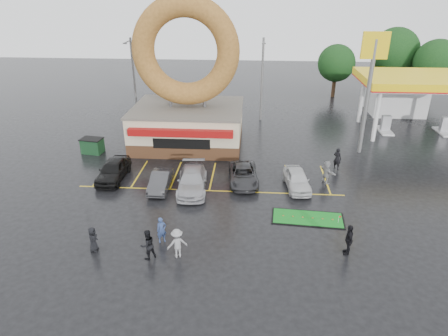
# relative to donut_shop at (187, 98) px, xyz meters

# --- Properties ---
(ground) EXTENTS (120.00, 120.00, 0.00)m
(ground) POSITION_rel_donut_shop_xyz_m (3.00, -12.97, -4.46)
(ground) COLOR black
(ground) RESTS_ON ground
(donut_shop) EXTENTS (10.20, 8.70, 13.50)m
(donut_shop) POSITION_rel_donut_shop_xyz_m (0.00, 0.00, 0.00)
(donut_shop) COLOR #472B19
(donut_shop) RESTS_ON ground
(gas_station) EXTENTS (12.30, 13.65, 5.90)m
(gas_station) POSITION_rel_donut_shop_xyz_m (23.00, 7.97, -0.77)
(gas_station) COLOR silver
(gas_station) RESTS_ON ground
(shell_sign) EXTENTS (2.20, 0.36, 10.60)m
(shell_sign) POSITION_rel_donut_shop_xyz_m (16.00, -0.97, 2.91)
(shell_sign) COLOR slate
(shell_sign) RESTS_ON ground
(streetlight_left) EXTENTS (0.40, 2.21, 9.00)m
(streetlight_left) POSITION_rel_donut_shop_xyz_m (-7.00, 6.95, 0.32)
(streetlight_left) COLOR slate
(streetlight_left) RESTS_ON ground
(streetlight_mid) EXTENTS (0.40, 2.21, 9.00)m
(streetlight_mid) POSITION_rel_donut_shop_xyz_m (7.00, 7.95, 0.32)
(streetlight_mid) COLOR slate
(streetlight_mid) RESTS_ON ground
(streetlight_right) EXTENTS (0.40, 2.21, 9.00)m
(streetlight_right) POSITION_rel_donut_shop_xyz_m (19.00, 8.95, 0.32)
(streetlight_right) COLOR slate
(streetlight_right) RESTS_ON ground
(tree_far_a) EXTENTS (5.60, 5.60, 8.00)m
(tree_far_a) POSITION_rel_donut_shop_xyz_m (29.00, 17.03, 0.72)
(tree_far_a) COLOR #332114
(tree_far_a) RESTS_ON ground
(tree_far_c) EXTENTS (6.30, 6.30, 9.00)m
(tree_far_c) POSITION_rel_donut_shop_xyz_m (25.00, 21.03, 1.37)
(tree_far_c) COLOR #332114
(tree_far_c) RESTS_ON ground
(tree_far_d) EXTENTS (4.90, 4.90, 7.00)m
(tree_far_d) POSITION_rel_donut_shop_xyz_m (17.00, 19.03, 0.07)
(tree_far_d) COLOR #332114
(tree_far_d) RESTS_ON ground
(car_black) EXTENTS (1.89, 4.62, 1.57)m
(car_black) POSITION_rel_donut_shop_xyz_m (-4.75, -8.13, -3.68)
(car_black) COLOR black
(car_black) RESTS_ON ground
(car_dgrey) EXTENTS (1.41, 3.89, 1.27)m
(car_dgrey) POSITION_rel_donut_shop_xyz_m (-0.69, -9.47, -3.83)
(car_dgrey) COLOR #313033
(car_dgrey) RESTS_ON ground
(car_silver) EXTENTS (2.54, 5.35, 1.51)m
(car_silver) POSITION_rel_donut_shop_xyz_m (1.72, -9.47, -3.71)
(car_silver) COLOR #A3A2A7
(car_silver) RESTS_ON ground
(car_grey) EXTENTS (2.57, 4.86, 1.30)m
(car_grey) POSITION_rel_donut_shop_xyz_m (5.50, -7.97, -3.81)
(car_grey) COLOR #2E2E31
(car_grey) RESTS_ON ground
(car_white) EXTENTS (2.10, 4.28, 1.41)m
(car_white) POSITION_rel_donut_shop_xyz_m (9.57, -8.60, -3.76)
(car_white) COLOR silver
(car_white) RESTS_ON ground
(person_blue) EXTENTS (0.71, 0.63, 1.62)m
(person_blue) POSITION_rel_donut_shop_xyz_m (0.88, -16.23, -3.65)
(person_blue) COLOR navy
(person_blue) RESTS_ON ground
(person_blackjkt) EXTENTS (1.11, 1.10, 1.80)m
(person_blackjkt) POSITION_rel_donut_shop_xyz_m (0.45, -17.86, -3.56)
(person_blackjkt) COLOR black
(person_blackjkt) RESTS_ON ground
(person_hoodie) EXTENTS (1.32, 1.07, 1.78)m
(person_hoodie) POSITION_rel_donut_shop_xyz_m (2.07, -17.60, -3.57)
(person_hoodie) COLOR gray
(person_hoodie) RESTS_ON ground
(person_bystander) EXTENTS (0.51, 0.76, 1.53)m
(person_bystander) POSITION_rel_donut_shop_xyz_m (-2.87, -17.39, -3.70)
(person_bystander) COLOR black
(person_bystander) RESTS_ON ground
(person_cameraman) EXTENTS (0.55, 1.14, 1.88)m
(person_cameraman) POSITION_rel_donut_shop_xyz_m (11.73, -16.59, -3.52)
(person_cameraman) COLOR black
(person_cameraman) RESTS_ON ground
(person_walker_near) EXTENTS (1.28, 1.77, 1.85)m
(person_walker_near) POSITION_rel_donut_shop_xyz_m (11.90, -7.60, -3.54)
(person_walker_near) COLOR gray
(person_walker_near) RESTS_ON ground
(person_walker_far) EXTENTS (0.82, 0.77, 1.87)m
(person_walker_far) POSITION_rel_donut_shop_xyz_m (13.20, -4.92, -3.53)
(person_walker_far) COLOR black
(person_walker_far) RESTS_ON ground
(dumpster) EXTENTS (1.96, 1.47, 1.30)m
(dumpster) POSITION_rel_donut_shop_xyz_m (-8.43, -2.95, -3.81)
(dumpster) COLOR #184022
(dumpster) RESTS_ON ground
(putting_green) EXTENTS (4.85, 2.39, 0.59)m
(putting_green) POSITION_rel_donut_shop_xyz_m (9.91, -13.01, -4.43)
(putting_green) COLOR black
(putting_green) RESTS_ON ground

